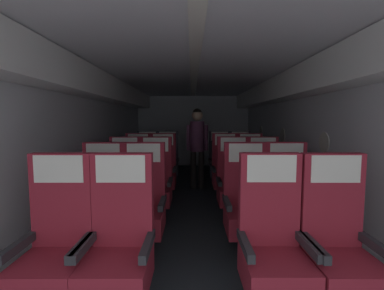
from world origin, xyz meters
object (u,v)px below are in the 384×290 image
object	(u,v)px
seat_b_left_aisle	(143,206)
seat_c_right_window	(234,184)
seat_a_right_aisle	(339,249)
seat_a_right_window	(273,248)
seat_c_left_aisle	(155,184)
seat_d_left_window	(138,171)
seat_a_left_window	(56,249)
seat_b_right_aisle	(288,205)
seat_d_right_window	(225,171)
seat_d_right_aisle	(251,171)
flight_attendant	(197,140)
seat_d_left_aisle	(163,171)
seat_e_left_aisle	(168,163)
seat_e_right_aisle	(240,163)
seat_c_left_window	(124,184)
seat_e_left_window	(147,163)
seat_c_right_aisle	(264,184)
seat_b_right_window	(246,206)
seat_e_right_window	(220,163)
seat_b_left_window	(102,206)
seat_a_left_aisle	(119,249)

from	to	relation	value
seat_b_left_aisle	seat_c_right_window	world-z (taller)	same
seat_a_right_aisle	seat_a_right_window	distance (m)	0.46
seat_c_left_aisle	seat_d_left_window	xyz separation A→B (m)	(-0.45, 0.99, 0.00)
seat_a_left_window	seat_b_right_aisle	world-z (taller)	same
seat_d_right_window	seat_a_right_aisle	bearing A→B (deg)	-81.23
seat_a_right_window	seat_d_left_window	xyz separation A→B (m)	(-1.55, 2.92, 0.00)
seat_d_right_aisle	flight_attendant	bearing A→B (deg)	144.53
seat_d_right_aisle	seat_d_left_aisle	bearing A→B (deg)	-179.52
seat_a_right_aisle	seat_e_left_aisle	xyz separation A→B (m)	(-1.57, 3.93, 0.00)
seat_d_left_aisle	seat_e_right_aisle	world-z (taller)	same
seat_d_right_window	seat_e_right_aisle	xyz separation A→B (m)	(0.44, 0.98, 0.00)
seat_a_right_window	seat_c_right_window	world-z (taller)	same
seat_c_left_window	seat_e_left_window	size ratio (longest dim) A/B	1.00
seat_b_left_aisle	seat_c_right_window	xyz separation A→B (m)	(1.11, 1.00, 0.00)
seat_b_right_aisle	seat_d_left_aisle	bearing A→B (deg)	128.68
seat_c_left_aisle	seat_c_right_aisle	size ratio (longest dim) A/B	1.00
seat_a_right_window	seat_b_left_aisle	bearing A→B (deg)	139.07
seat_c_left_aisle	seat_d_right_aisle	size ratio (longest dim) A/B	1.00
seat_b_right_window	seat_e_right_window	world-z (taller)	same
seat_c_right_aisle	flight_attendant	world-z (taller)	flight_attendant
seat_d_right_aisle	seat_d_right_window	world-z (taller)	same
seat_b_left_window	flight_attendant	distance (m)	2.89
seat_a_left_window	seat_a_right_aisle	distance (m)	2.01
seat_c_right_aisle	flight_attendant	size ratio (longest dim) A/B	0.71
seat_e_right_aisle	seat_c_right_window	bearing A→B (deg)	-102.76
seat_d_left_aisle	seat_e_right_window	bearing A→B (deg)	41.77
seat_a_right_aisle	seat_a_right_window	world-z (taller)	same
seat_a_left_window	seat_b_left_aisle	size ratio (longest dim) A/B	1.00
seat_a_right_aisle	seat_e_right_aisle	distance (m)	3.91
seat_a_left_aisle	seat_b_left_aisle	world-z (taller)	same
seat_b_right_window	seat_d_left_aisle	world-z (taller)	same
seat_a_left_window	seat_b_right_window	bearing A→B (deg)	32.19
seat_c_right_aisle	seat_e_left_aisle	size ratio (longest dim) A/B	1.00
seat_c_right_window	seat_d_left_aisle	bearing A→B (deg)	139.41
seat_a_right_aisle	seat_c_left_aisle	bearing A→B (deg)	128.71
seat_a_left_aisle	seat_e_left_window	size ratio (longest dim) A/B	1.00
seat_a_left_aisle	seat_b_right_window	size ratio (longest dim) A/B	1.00
seat_a_right_window	seat_b_right_aisle	size ratio (longest dim) A/B	1.00
seat_c_right_window	seat_d_right_window	xyz separation A→B (m)	(-0.00, 0.95, 0.00)
seat_d_right_aisle	seat_d_right_window	distance (m)	0.45
seat_c_right_window	seat_e_left_aisle	distance (m)	2.25
seat_a_left_aisle	seat_b_right_window	bearing A→B (deg)	41.55
seat_c_left_aisle	seat_e_right_window	bearing A→B (deg)	60.53
seat_d_right_aisle	seat_a_right_aisle	bearing A→B (deg)	-89.97
seat_a_left_aisle	seat_d_left_window	world-z (taller)	same
seat_d_left_aisle	flight_attendant	world-z (taller)	flight_attendant
seat_d_left_aisle	seat_e_right_window	distance (m)	1.48
seat_c_right_window	seat_d_right_window	distance (m)	0.95
seat_c_left_window	seat_d_left_window	world-z (taller)	same
seat_a_right_aisle	seat_e_right_window	bearing A→B (deg)	96.55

